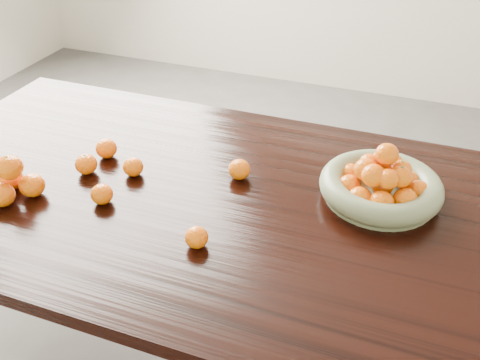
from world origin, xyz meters
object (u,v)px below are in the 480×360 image
(fruit_bowl, at_px, (381,184))
(loose_orange_0, at_px, (86,164))
(dining_table, at_px, (229,224))
(orange_pyramid, at_px, (13,181))

(fruit_bowl, xyz_separation_m, loose_orange_0, (-0.81, -0.17, -0.01))
(dining_table, height_order, orange_pyramid, orange_pyramid)
(fruit_bowl, bearing_deg, dining_table, -159.56)
(fruit_bowl, distance_m, orange_pyramid, 0.98)
(dining_table, xyz_separation_m, orange_pyramid, (-0.54, -0.19, 0.14))
(dining_table, distance_m, fruit_bowl, 0.43)
(dining_table, distance_m, loose_orange_0, 0.44)
(fruit_bowl, height_order, loose_orange_0, fruit_bowl)
(loose_orange_0, bearing_deg, orange_pyramid, -124.91)
(dining_table, relative_size, loose_orange_0, 31.64)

